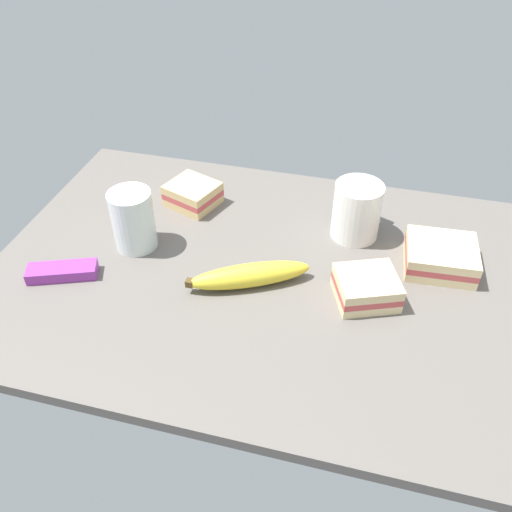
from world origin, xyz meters
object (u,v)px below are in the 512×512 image
sandwich_side (193,194)px  banana (248,275)px  sandwich_extra (441,257)px  glass_of_milk (134,223)px  coffee_mug_black (357,210)px  snack_bar (62,271)px  sandwich_main (366,288)px

sandwich_side → banana: 25.93cm
sandwich_extra → banana: bearing=22.2°
glass_of_milk → sandwich_side: bearing=-110.2°
coffee_mug_black → snack_bar: 51.91cm
banana → snack_bar: (30.55, 5.87, -1.01)cm
sandwich_side → sandwich_extra: (-47.08, 7.48, 0.00)cm
coffee_mug_black → glass_of_milk: bearing=19.0°
sandwich_main → glass_of_milk: (41.13, -3.56, 2.64)cm
sandwich_extra → banana: sandwich_extra is taller
banana → glass_of_milk: bearing=-13.1°
coffee_mug_black → sandwich_side: bearing=-3.6°
sandwich_side → snack_bar: bearing=61.6°
sandwich_main → banana: size_ratio=0.60×
glass_of_milk → snack_bar: bearing=52.2°
coffee_mug_black → sandwich_extra: size_ratio=0.91×
glass_of_milk → snack_bar: size_ratio=0.96×
coffee_mug_black → banana: coffee_mug_black is taller
coffee_mug_black → sandwich_main: coffee_mug_black is taller
banana → coffee_mug_black: bearing=-130.5°
snack_bar → sandwich_extra: bearing=175.5°
sandwich_main → sandwich_extra: (-11.41, -10.92, 0.00)cm
sandwich_main → banana: 19.17cm
sandwich_main → snack_bar: sandwich_main is taller
coffee_mug_black → sandwich_extra: 16.43cm
sandwich_main → sandwich_side: 40.13cm
sandwich_main → sandwich_extra: 15.79cm
glass_of_milk → banana: size_ratio=0.55×
glass_of_milk → banana: (-22.02, 5.11, -2.83)cm
snack_bar → banana: bearing=169.6°
sandwich_main → snack_bar: bearing=8.5°
sandwich_side → banana: bearing=129.7°
sandwich_side → coffee_mug_black: bearing=176.4°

